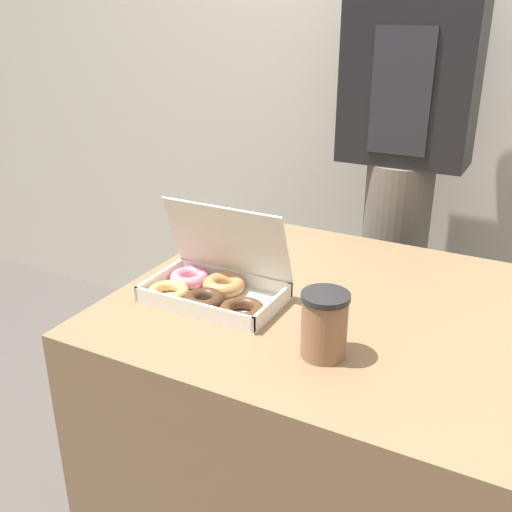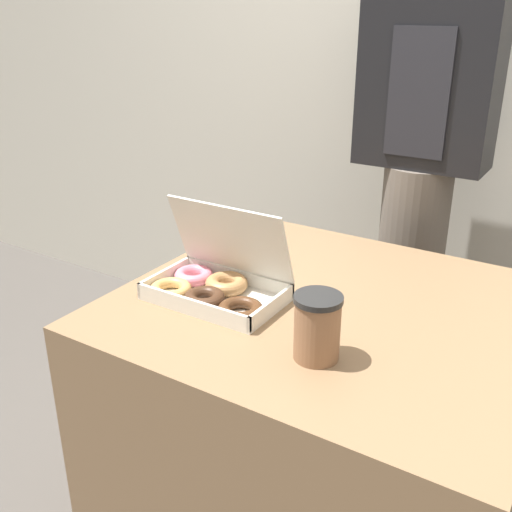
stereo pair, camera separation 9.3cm
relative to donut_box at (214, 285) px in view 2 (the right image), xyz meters
name	(u,v)px [view 2 (the right image)]	position (x,y,z in m)	size (l,w,h in m)	color
wall_back	(470,47)	(0.26, 1.16, 0.49)	(10.00, 0.05, 2.60)	beige
table	(324,432)	(0.26, 0.13, -0.42)	(0.99, 0.90, 0.77)	brown
donut_box	(214,285)	(0.00, 0.00, 0.00)	(0.34, 0.23, 0.23)	silver
coffee_cup	(317,327)	(0.33, -0.11, 0.03)	(0.10, 0.10, 0.14)	#8C6042
person_customer	(422,154)	(0.22, 0.87, 0.18)	(0.42, 0.23, 1.78)	#665B51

